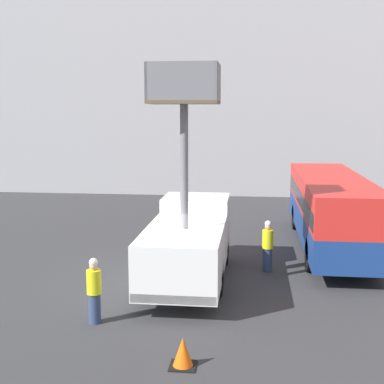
{
  "coord_description": "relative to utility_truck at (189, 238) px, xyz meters",
  "views": [
    {
      "loc": [
        2.34,
        -16.06,
        5.51
      ],
      "look_at": [
        0.31,
        1.44,
        2.83
      ],
      "focal_mm": 50.0,
      "sensor_mm": 36.0,
      "label": 1
    }
  ],
  "objects": [
    {
      "name": "traffic_cone_near_truck",
      "position": [
        0.57,
        -5.82,
        -1.16
      ],
      "size": [
        0.58,
        0.58,
        0.66
      ],
      "color": "black",
      "rests_on": "ground_plane"
    },
    {
      "name": "city_bus",
      "position": [
        5.14,
        5.02,
        0.28
      ],
      "size": [
        2.51,
        10.96,
        2.92
      ],
      "rotation": [
        0.0,
        0.0,
        1.83
      ],
      "color": "navy",
      "rests_on": "ground_plane"
    },
    {
      "name": "road_worker_directing",
      "position": [
        2.56,
        1.48,
        -0.58
      ],
      "size": [
        0.38,
        0.38,
        1.79
      ],
      "rotation": [
        0.0,
        0.0,
        1.21
      ],
      "color": "navy",
      "rests_on": "ground_plane"
    },
    {
      "name": "utility_truck",
      "position": [
        0.0,
        0.0,
        0.0
      ],
      "size": [
        2.33,
        6.66,
        6.86
      ],
      "color": "white",
      "rests_on": "ground_plane"
    },
    {
      "name": "road_worker_near_truck",
      "position": [
        -2.04,
        -3.68,
        -0.6
      ],
      "size": [
        0.38,
        0.38,
        1.76
      ],
      "rotation": [
        0.0,
        0.0,
        5.87
      ],
      "color": "navy",
      "rests_on": "ground_plane"
    },
    {
      "name": "ground_plane",
      "position": [
        -0.31,
        -0.6,
        -1.47
      ],
      "size": [
        120.0,
        120.0,
        0.0
      ],
      "primitive_type": "plane",
      "color": "#333335"
    },
    {
      "name": "building_backdrop_far",
      "position": [
        -0.31,
        22.92,
        5.74
      ],
      "size": [
        44.0,
        10.0,
        14.42
      ],
      "color": "#9E9EA3",
      "rests_on": "ground_plane"
    }
  ]
}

